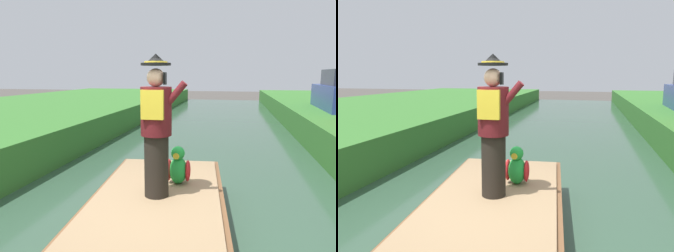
# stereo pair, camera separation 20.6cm
# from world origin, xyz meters

# --- Properties ---
(ground_plane) EXTENTS (80.00, 80.00, 0.00)m
(ground_plane) POSITION_xyz_m (0.00, 0.00, 0.00)
(ground_plane) COLOR #4C4742
(canal_water) EXTENTS (6.18, 48.00, 0.10)m
(canal_water) POSITION_xyz_m (0.00, 0.00, 0.05)
(canal_water) COLOR #33513D
(canal_water) RESTS_ON ground
(boat) EXTENTS (2.21, 4.36, 0.61)m
(boat) POSITION_xyz_m (0.00, -0.00, 0.40)
(boat) COLOR brown
(boat) RESTS_ON canal_water
(person_pirate) EXTENTS (0.61, 0.42, 1.85)m
(person_pirate) POSITION_xyz_m (-0.02, 0.20, 1.64)
(person_pirate) COLOR black
(person_pirate) RESTS_ON boat
(parrot_plush) EXTENTS (0.36, 0.35, 0.57)m
(parrot_plush) POSITION_xyz_m (0.18, 0.72, 0.95)
(parrot_plush) COLOR green
(parrot_plush) RESTS_ON boat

